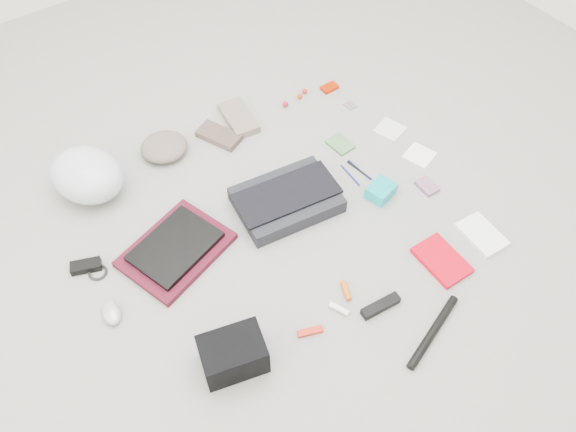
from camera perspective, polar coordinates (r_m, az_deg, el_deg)
ground_plane at (r=2.21m, az=0.00°, el=-0.79°), size 4.00×4.00×0.00m
messenger_bag at (r=2.24m, az=-0.15°, el=1.64°), size 0.43×0.33×0.07m
bag_flap at (r=2.21m, az=-0.15°, el=2.27°), size 0.43×0.24×0.01m
laptop_sleeve at (r=2.16m, az=-11.30°, el=-3.40°), size 0.45×0.39×0.03m
laptop at (r=2.14m, az=-11.40°, el=-3.04°), size 0.36×0.31×0.02m
bike_helmet at (r=2.38m, az=-19.75°, el=3.94°), size 0.35×0.39×0.19m
beanie at (r=2.49m, az=-12.48°, el=6.87°), size 0.25×0.24×0.07m
mitten_left at (r=2.53m, az=-7.02°, el=8.11°), size 0.17×0.22×0.03m
mitten_right at (r=2.60m, az=-5.03°, el=9.90°), size 0.15×0.24×0.03m
power_brick at (r=2.21m, az=-19.84°, el=-4.81°), size 0.12×0.09×0.03m
cable_coil at (r=2.19m, az=-18.76°, el=-5.44°), size 0.09×0.09×0.01m
mouse at (r=2.07m, az=-17.49°, el=-9.37°), size 0.08×0.11×0.04m
camera_bag at (r=1.87m, az=-5.60°, el=-13.80°), size 0.24×0.19×0.13m
multitool at (r=1.96m, az=2.25°, el=-11.64°), size 0.09×0.05×0.01m
toiletry_tube_white at (r=2.00m, az=5.23°, el=-9.37°), size 0.05×0.08×0.02m
toiletry_tube_orange at (r=2.04m, az=5.91°, el=-7.54°), size 0.05×0.08×0.02m
u_lock at (r=2.02m, az=9.39°, el=-9.00°), size 0.15×0.05×0.03m
bike_pump at (r=2.01m, az=14.52°, el=-11.31°), size 0.31×0.13×0.03m
book_red at (r=2.17m, az=15.35°, el=-4.36°), size 0.14×0.21×0.02m
book_white at (r=2.29m, az=19.08°, el=-1.80°), size 0.13×0.19×0.02m
notepad at (r=2.49m, az=5.33°, el=7.26°), size 0.09×0.12×0.01m
pen_blue at (r=2.38m, az=6.34°, el=4.15°), size 0.02×0.13×0.01m
pen_black at (r=2.40m, az=7.26°, el=4.63°), size 0.03×0.14×0.01m
pen_navy at (r=2.41m, az=7.20°, el=4.74°), size 0.01×0.13×0.01m
accordion_wallet at (r=2.31m, az=9.41°, el=2.55°), size 0.13×0.11×0.05m
card_deck at (r=2.39m, az=13.94°, el=2.96°), size 0.07×0.09×0.02m
napkin_top at (r=2.60m, az=10.31°, el=8.65°), size 0.14×0.14×0.01m
napkin_bottom at (r=2.51m, az=13.21°, el=6.04°), size 0.14×0.14×0.01m
lollipop_a at (r=2.67m, az=-0.27°, el=11.30°), size 0.03×0.03×0.03m
lollipop_b at (r=2.71m, az=1.21°, el=12.07°), size 0.03×0.03×0.03m
lollipop_c at (r=2.74m, az=1.70°, el=12.57°), size 0.03×0.03×0.02m
altoids_tin at (r=2.77m, az=4.24°, el=12.88°), size 0.08×0.05×0.02m
stamp_sheet at (r=2.69m, az=6.33°, el=11.09°), size 0.05×0.05×0.00m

